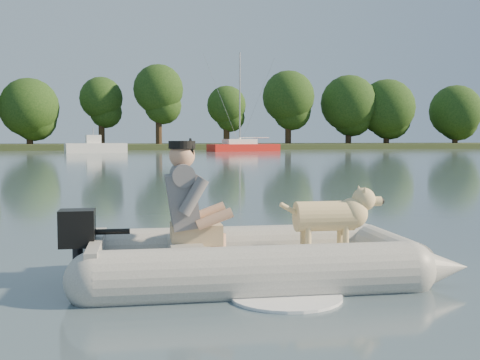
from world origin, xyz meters
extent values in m
plane|color=slate|center=(0.00, 0.00, 0.00)|extent=(160.00, 160.00, 0.00)
cube|color=#47512D|center=(0.00, 62.00, 0.25)|extent=(160.00, 12.00, 0.70)
cylinder|color=#332316|center=(-9.90, 61.33, 1.47)|extent=(0.70, 0.70, 2.94)
sphere|color=#30511B|center=(-9.90, 61.33, 4.49)|extent=(6.27, 6.27, 6.27)
cylinder|color=#332316|center=(-2.42, 61.95, 1.84)|extent=(0.70, 0.70, 3.67)
sphere|color=#30511B|center=(-2.42, 61.95, 5.61)|extent=(4.69, 4.69, 4.69)
cylinder|color=#332316|center=(3.70, 60.15, 2.15)|extent=(0.70, 0.70, 4.29)
sphere|color=#30511B|center=(3.70, 60.15, 6.56)|extent=(5.43, 5.43, 5.43)
cylinder|color=#332316|center=(11.30, 60.43, 1.61)|extent=(0.70, 0.70, 3.21)
sphere|color=#30511B|center=(11.30, 60.43, 4.91)|extent=(4.41, 4.41, 4.41)
cylinder|color=#332316|center=(18.70, 61.04, 1.97)|extent=(0.70, 0.70, 3.94)
sphere|color=#30511B|center=(18.70, 61.04, 6.02)|extent=(6.03, 6.03, 6.03)
cylinder|color=#332316|center=(26.27, 61.31, 1.76)|extent=(0.70, 0.70, 3.52)
sphere|color=#30511B|center=(26.27, 61.31, 5.37)|extent=(6.68, 6.68, 6.68)
cylinder|color=#332316|center=(31.05, 61.08, 1.61)|extent=(0.70, 0.70, 3.21)
sphere|color=#30511B|center=(31.05, 61.08, 4.91)|extent=(6.79, 6.79, 6.79)
cylinder|color=#332316|center=(40.05, 60.78, 1.48)|extent=(0.70, 0.70, 2.96)
sphere|color=#30511B|center=(40.05, 60.78, 4.53)|extent=(6.40, 6.40, 6.40)
cube|color=red|center=(10.97, 49.99, 0.26)|extent=(7.20, 3.74, 0.86)
cube|color=white|center=(10.55, 49.88, 0.91)|extent=(3.31, 2.26, 0.52)
cylinder|color=#A5A5AA|center=(10.55, 49.88, 5.00)|extent=(0.14, 0.14, 8.62)
camera|label=1|loc=(-1.52, -6.13, 1.36)|focal=45.00mm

